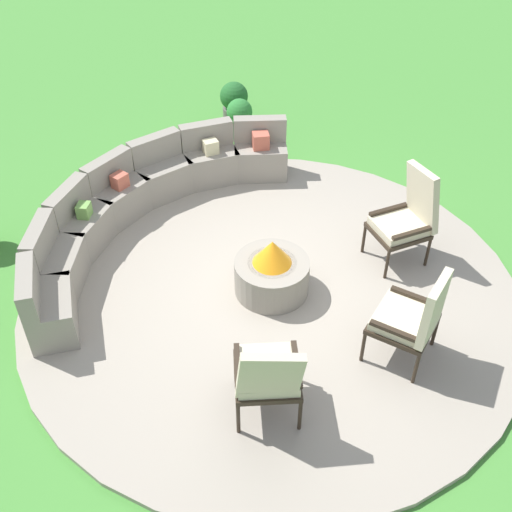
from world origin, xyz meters
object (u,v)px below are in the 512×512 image
(lounge_chair_back_left, at_px, (408,216))
(potted_plant_4, at_px, (240,117))
(fire_pit, at_px, (272,272))
(lounge_chair_front_left, at_px, (268,374))
(potted_plant_3, at_px, (234,101))
(lounge_chair_front_right, at_px, (414,317))
(curved_stone_bench, at_px, (141,205))

(lounge_chair_back_left, height_order, potted_plant_4, lounge_chair_back_left)
(fire_pit, xyz_separation_m, potted_plant_4, (2.62, 2.14, 0.05))
(lounge_chair_front_left, height_order, potted_plant_3, lounge_chair_front_left)
(lounge_chair_front_left, relative_size, potted_plant_4, 1.60)
(lounge_chair_front_right, height_order, lounge_chair_back_left, lounge_chair_back_left)
(lounge_chair_front_right, bearing_deg, lounge_chair_front_left, 146.49)
(fire_pit, xyz_separation_m, lounge_chair_front_right, (-0.11, -1.59, 0.29))
(lounge_chair_back_left, relative_size, potted_plant_4, 1.83)
(fire_pit, distance_m, potted_plant_4, 3.38)
(fire_pit, height_order, lounge_chair_back_left, lounge_chair_back_left)
(lounge_chair_back_left, bearing_deg, potted_plant_3, 7.75)
(fire_pit, xyz_separation_m, lounge_chair_front_left, (-1.39, -0.79, 0.27))
(lounge_chair_back_left, height_order, potted_plant_3, lounge_chair_back_left)
(potted_plant_4, bearing_deg, lounge_chair_back_left, -113.37)
(fire_pit, relative_size, potted_plant_4, 1.27)
(lounge_chair_front_left, bearing_deg, lounge_chair_back_left, 50.25)
(fire_pit, bearing_deg, potted_plant_4, 39.14)
(lounge_chair_back_left, relative_size, potted_plant_3, 1.82)
(lounge_chair_front_left, relative_size, lounge_chair_back_left, 0.87)
(lounge_chair_back_left, bearing_deg, lounge_chair_front_right, 148.52)
(lounge_chair_front_left, bearing_deg, potted_plant_3, 90.95)
(lounge_chair_front_left, relative_size, potted_plant_3, 1.59)
(curved_stone_bench, distance_m, lounge_chair_back_left, 3.12)
(curved_stone_bench, bearing_deg, potted_plant_4, 4.92)
(lounge_chair_back_left, bearing_deg, fire_pit, 87.10)
(potted_plant_4, bearing_deg, lounge_chair_front_right, -126.19)
(potted_plant_4, bearing_deg, curved_stone_bench, -175.08)
(lounge_chair_front_left, bearing_deg, fire_pit, 83.94)
(curved_stone_bench, bearing_deg, fire_pit, -94.51)
(lounge_chair_front_right, distance_m, potted_plant_4, 4.63)
(fire_pit, height_order, curved_stone_bench, curved_stone_bench)
(curved_stone_bench, distance_m, potted_plant_4, 2.48)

